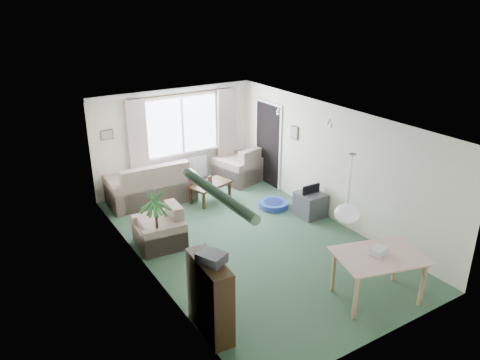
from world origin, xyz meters
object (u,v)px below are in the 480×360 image
sofa (150,181)px  coffee_table (210,192)px  bookshelf (210,297)px  pet_bed (274,204)px  armchair_left (159,226)px  houseplant (157,221)px  dining_table (377,277)px  tv_cube (310,204)px  armchair_corner (239,164)px

sofa → coffee_table: sofa is taller
bookshelf → pet_bed: size_ratio=1.72×
armchair_left → houseplant: 0.42m
houseplant → dining_table: size_ratio=1.09×
armchair_left → pet_bed: bearing=98.5°
coffee_table → dining_table: dining_table is taller
sofa → houseplant: (-0.78, -2.29, 0.18)m
sofa → tv_cube: 3.62m
bookshelf → armchair_corner: bearing=57.8°
bookshelf → houseplant: size_ratio=0.86×
dining_table → bookshelf: bearing=164.7°
sofa → armchair_left: sofa is taller
armchair_corner → pet_bed: armchair_corner is taller
coffee_table → pet_bed: (1.01, -1.06, -0.14)m
sofa → pet_bed: sofa is taller
dining_table → pet_bed: bearing=80.4°
armchair_corner → bookshelf: (-3.32, -4.61, 0.12)m
armchair_left → bookshelf: bookshelf is taller
coffee_table → armchair_left: bearing=-144.5°
houseplant → pet_bed: houseplant is taller
houseplant → tv_cube: (3.35, -0.24, -0.40)m
coffee_table → pet_bed: 1.47m
armchair_left → dining_table: (2.19, -3.32, -0.01)m
pet_bed → houseplant: bearing=-170.4°
sofa → bookshelf: bearing=80.2°
coffee_table → dining_table: bearing=-84.8°
bookshelf → tv_cube: bookshelf is taller
sofa → bookshelf: (-0.97, -4.63, 0.09)m
armchair_left → sofa: bearing=166.7°
bookshelf → pet_bed: 4.25m
armchair_corner → tv_cube: 2.53m
coffee_table → tv_cube: bearing=-51.5°
bookshelf → dining_table: 2.63m
tv_cube → coffee_table: bearing=128.8°
coffee_table → bookshelf: 4.44m
armchair_corner → houseplant: bearing=21.4°
armchair_corner → dining_table: bearing=67.0°
armchair_left → bookshelf: 2.66m
armchair_left → dining_table: armchair_left is taller
sofa → coffee_table: bearing=149.0°
sofa → houseplant: size_ratio=1.45×
dining_table → tv_cube: dining_table is taller
coffee_table → houseplant: bearing=-141.0°
tv_cube → pet_bed: (-0.42, 0.74, -0.19)m
pet_bed → coffee_table: bearing=133.8°
coffee_table → dining_table: size_ratio=0.77×
bookshelf → tv_cube: size_ratio=2.00×
armchair_left → pet_bed: (2.78, 0.21, -0.32)m
dining_table → houseplant: bearing=127.6°
sofa → pet_bed: bearing=142.2°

